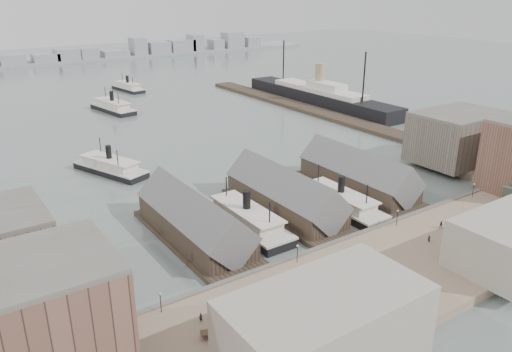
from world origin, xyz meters
TOP-DOWN VIEW (x-y plane):
  - ground at (0.00, 0.00)m, footprint 900.00×900.00m
  - quay at (0.00, -20.00)m, footprint 180.00×30.00m
  - seawall at (0.00, -5.20)m, footprint 180.00×1.20m
  - east_wharf at (78.00, 90.00)m, footprint 10.00×180.00m
  - ferry_shed_west at (-26.00, 16.88)m, footprint 14.00×42.00m
  - ferry_shed_center at (0.00, 16.88)m, footprint 14.00×42.00m
  - ferry_shed_east at (26.00, 16.88)m, footprint 14.00×42.00m
  - warehouse_east_back at (68.00, 15.00)m, footprint 28.00×20.00m
  - street_bldg_west at (-30.00, -32.00)m, footprint 30.00×16.00m
  - lamp_post_far_w at (-45.00, -7.00)m, footprint 0.44×0.44m
  - lamp_post_near_w at (-15.00, -7.00)m, footprint 0.44×0.44m
  - lamp_post_near_e at (15.00, -7.00)m, footprint 0.44×0.44m
  - lamp_post_far_e at (45.00, -7.00)m, footprint 0.44×0.44m
  - far_shore at (-2.07, 334.14)m, footprint 500.00×40.00m
  - ferry_docked_west at (-13.00, 14.82)m, footprint 8.70×28.98m
  - ferry_docked_east at (13.00, 10.04)m, footprint 8.35×27.83m
  - ferry_open_near at (-27.37, 70.89)m, footprint 17.23×27.79m
  - ferry_open_mid at (1.41, 151.29)m, footprint 13.60×29.60m
  - ferry_open_far at (25.51, 195.38)m, footprint 11.34×25.96m
  - ocean_steamer at (92.00, 109.41)m, footprint 13.68×99.97m
  - horse_cart_left at (-39.92, -16.88)m, footprint 4.75×2.99m
  - horse_cart_center at (-12.66, -18.78)m, footprint 4.85×1.53m
  - horse_cart_right at (22.65, -24.05)m, footprint 4.61×1.67m
  - pedestrian_0 at (-40.62, -13.28)m, footprint 0.73×0.77m
  - pedestrian_1 at (-33.45, -21.11)m, footprint 0.95×0.85m
  - pedestrian_2 at (-18.61, -12.25)m, footprint 1.29×0.89m
  - pedestrian_3 at (-17.07, -22.47)m, footprint 0.97×0.90m
  - pedestrian_4 at (-3.19, -12.79)m, footprint 0.81×0.92m
  - pedestrian_5 at (14.30, -16.77)m, footprint 0.59×0.70m
  - pedestrian_6 at (22.28, -14.00)m, footprint 1.09×1.09m
  - pedestrian_8 at (34.60, -15.36)m, footprint 1.00×0.50m
  - pedestrian_10 at (31.41, -21.81)m, footprint 1.01×1.09m
  - pedestrian_11 at (36.59, -20.98)m, footprint 1.01×0.42m

SIDE VIEW (x-z plane):
  - ground at x=0.00m, z-range 0.00..0.00m
  - east_wharf at x=78.00m, z-range 0.00..1.60m
  - quay at x=0.00m, z-range 0.00..2.00m
  - seawall at x=0.00m, z-range 0.00..2.30m
  - ferry_open_far at x=25.51m, z-range -2.38..6.58m
  - ferry_open_near at x=-27.37m, z-range -2.53..7.01m
  - ferry_docked_east at x=13.00m, z-range -2.64..7.30m
  - ferry_open_mid at x=1.41m, z-range -2.71..7.48m
  - ferry_docked_west at x=-13.00m, z-range -2.75..7.60m
  - horse_cart_left at x=-39.92m, z-range 2.03..3.53m
  - pedestrian_4 at x=-3.19m, z-range 2.00..3.58m
  - pedestrian_1 at x=-33.45m, z-range 2.00..3.59m
  - horse_cart_right at x=22.65m, z-range 2.02..3.58m
  - pedestrian_3 at x=-17.07m, z-range 2.00..3.60m
  - horse_cart_center at x=-12.66m, z-range 2.01..3.60m
  - pedestrian_5 at x=14.30m, z-range 2.00..3.64m
  - pedestrian_8 at x=34.60m, z-range 2.00..3.65m
  - pedestrian_0 at x=-40.62m, z-range 2.00..3.71m
  - pedestrian_11 at x=36.59m, z-range 2.00..3.72m
  - pedestrian_6 at x=22.28m, z-range 2.00..3.78m
  - pedestrian_10 at x=31.41m, z-range 2.00..3.80m
  - pedestrian_2 at x=-18.61m, z-range 2.00..3.83m
  - far_shore at x=-2.07m, z-range -3.96..11.77m
  - ocean_steamer at x=92.00m, z-range -5.70..14.30m
  - ferry_shed_west at x=-26.00m, z-range -1.66..10.94m
  - ferry_shed_center at x=0.00m, z-range -1.66..10.94m
  - ferry_shed_east at x=26.00m, z-range -1.66..10.94m
  - lamp_post_far_w at x=-45.00m, z-range 2.75..6.67m
  - lamp_post_near_w at x=-15.00m, z-range 2.75..6.67m
  - lamp_post_near_e at x=15.00m, z-range 2.75..6.67m
  - lamp_post_far_e at x=45.00m, z-range 2.75..6.67m
  - street_bldg_west at x=-30.00m, z-range 2.00..14.00m
  - warehouse_east_back at x=68.00m, z-range 2.00..17.00m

